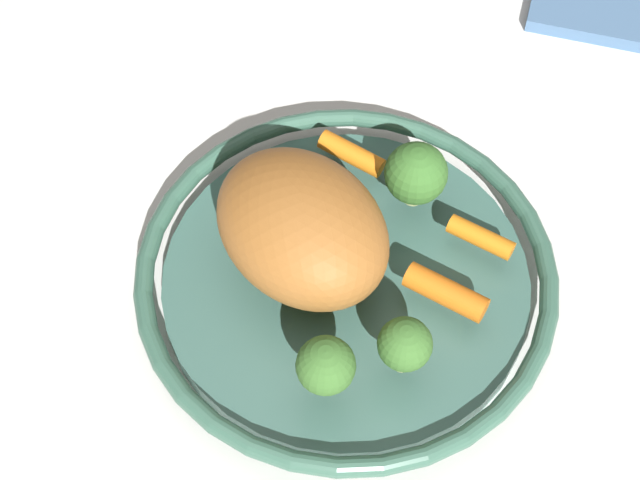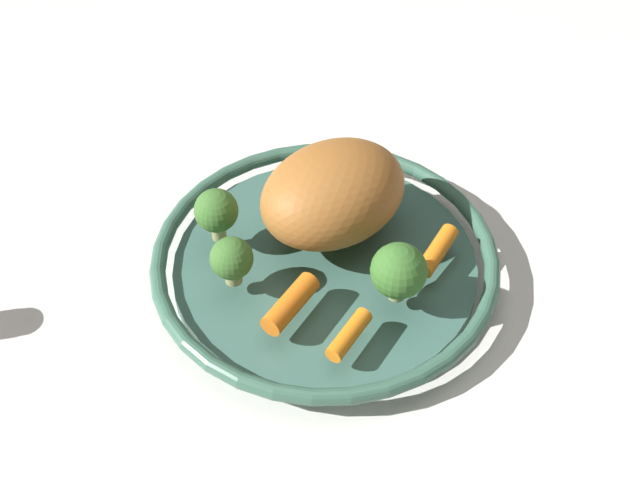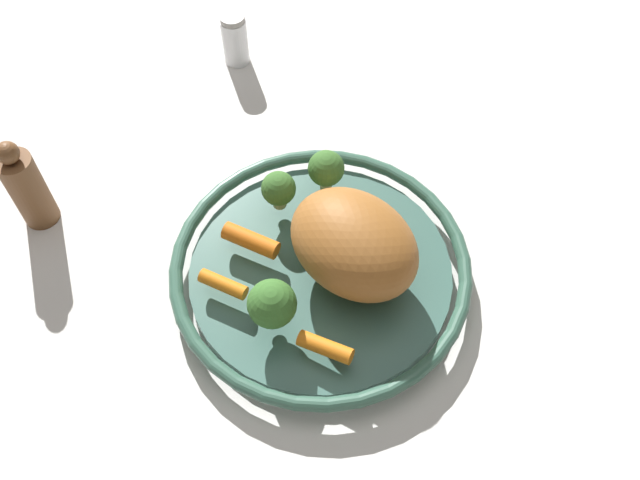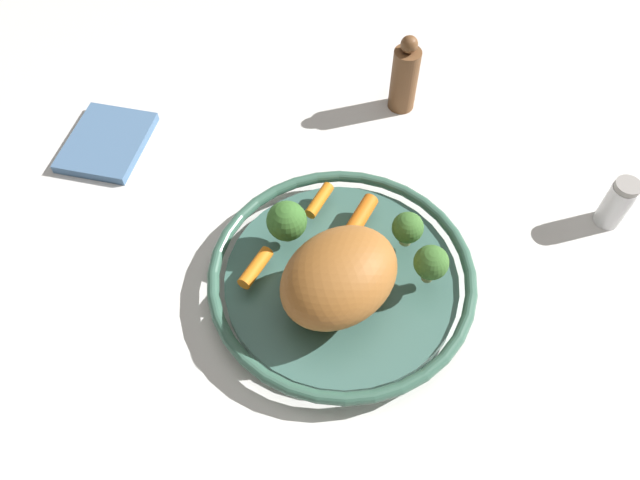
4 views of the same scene
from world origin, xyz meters
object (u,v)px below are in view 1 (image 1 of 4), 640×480
object	(u,v)px
broccoli_floret_mid	(404,345)
broccoli_floret_small	(415,174)
roast_chicken_piece	(301,227)
broccoli_floret_large	(325,366)
baby_carrot_left	(445,292)
baby_carrot_center	(480,237)
serving_bowl	(345,277)
baby_carrot_back	(346,153)
dish_towel	(601,2)

from	to	relation	value
broccoli_floret_mid	broccoli_floret_small	size ratio (longest dim) A/B	0.84
roast_chicken_piece	broccoli_floret_mid	bearing A→B (deg)	132.16
broccoli_floret_large	broccoli_floret_small	distance (m)	0.19
roast_chicken_piece	baby_carrot_left	size ratio (longest dim) A/B	2.31
baby_carrot_left	baby_carrot_center	distance (m)	0.06
serving_bowl	broccoli_floret_large	bearing A→B (deg)	84.00
broccoli_floret_large	baby_carrot_back	bearing A→B (deg)	-92.02
baby_carrot_left	dish_towel	size ratio (longest dim) A/B	0.47
roast_chicken_piece	baby_carrot_left	world-z (taller)	roast_chicken_piece
serving_bowl	broccoli_floret_small	distance (m)	0.10
serving_bowl	baby_carrot_back	world-z (taller)	baby_carrot_back
baby_carrot_back	broccoli_floret_small	xyz separation A→B (m)	(-0.06, 0.04, 0.03)
roast_chicken_piece	broccoli_floret_mid	world-z (taller)	roast_chicken_piece
baby_carrot_center	dish_towel	bearing A→B (deg)	-113.87
broccoli_floret_small	dish_towel	distance (m)	0.35
serving_bowl	broccoli_floret_mid	world-z (taller)	broccoli_floret_mid
baby_carrot_left	broccoli_floret_mid	world-z (taller)	broccoli_floret_mid
baby_carrot_left	broccoli_floret_mid	distance (m)	0.07
roast_chicken_piece	broccoli_floret_small	world-z (taller)	roast_chicken_piece
baby_carrot_back	dish_towel	world-z (taller)	baby_carrot_back
serving_bowl	baby_carrot_back	size ratio (longest dim) A/B	5.82
baby_carrot_center	roast_chicken_piece	bearing A→B (deg)	9.12
baby_carrot_center	broccoli_floret_mid	world-z (taller)	broccoli_floret_mid
dish_towel	baby_carrot_back	bearing A→B (deg)	43.99
serving_bowl	baby_carrot_back	distance (m)	0.11
baby_carrot_back	serving_bowl	bearing A→B (deg)	91.90
roast_chicken_piece	baby_carrot_center	size ratio (longest dim) A/B	2.77
baby_carrot_back	dish_towel	xyz separation A→B (m)	(-0.25, -0.24, -0.04)
roast_chicken_piece	dish_towel	bearing A→B (deg)	-129.42
baby_carrot_left	broccoli_floret_large	bearing A→B (deg)	41.86
baby_carrot_center	dish_towel	xyz separation A→B (m)	(-0.14, -0.32, -0.04)
baby_carrot_left	dish_towel	bearing A→B (deg)	-114.56
broccoli_floret_large	dish_towel	bearing A→B (deg)	-119.73
dish_towel	baby_carrot_left	bearing A→B (deg)	65.44
serving_bowl	baby_carrot_left	size ratio (longest dim) A/B	5.19
roast_chicken_piece	baby_carrot_center	distance (m)	0.15
broccoli_floret_mid	broccoli_floret_small	world-z (taller)	broccoli_floret_small
baby_carrot_center	baby_carrot_back	size ratio (longest dim) A/B	0.94
broccoli_floret_large	broccoli_floret_mid	bearing A→B (deg)	-157.92
baby_carrot_center	baby_carrot_back	xyz separation A→B (m)	(0.11, -0.08, 0.00)
baby_carrot_back	broccoli_floret_large	bearing A→B (deg)	87.98
baby_carrot_center	broccoli_floret_small	world-z (taller)	broccoli_floret_small
baby_carrot_center	broccoli_floret_large	size ratio (longest dim) A/B	0.95
baby_carrot_back	broccoli_floret_mid	size ratio (longest dim) A/B	1.15
baby_carrot_center	broccoli_floret_small	bearing A→B (deg)	-37.24
roast_chicken_piece	baby_carrot_back	distance (m)	0.11
broccoli_floret_small	serving_bowl	bearing A→B (deg)	52.77
baby_carrot_center	baby_carrot_back	world-z (taller)	baby_carrot_back
serving_bowl	baby_carrot_center	size ratio (longest dim) A/B	6.22
dish_towel	broccoli_floret_mid	bearing A→B (deg)	64.69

